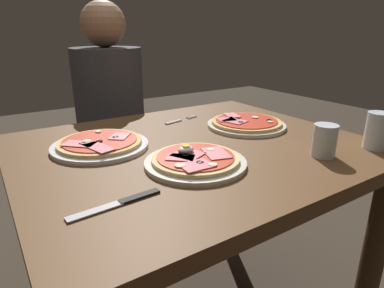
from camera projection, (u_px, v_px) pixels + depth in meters
dining_table at (194, 181)px, 1.04m from camera, size 1.01×0.86×0.73m
pizza_foreground at (195, 160)px, 0.84m from camera, size 0.26×0.26×0.05m
pizza_across_left at (100, 144)px, 0.96m from camera, size 0.28×0.28×0.03m
pizza_across_right at (246, 124)px, 1.17m from camera, size 0.28×0.28×0.03m
water_glass_near at (324, 143)px, 0.89m from camera, size 0.06×0.06×0.09m
water_glass_far at (377, 133)px, 0.95m from camera, size 0.06×0.06×0.11m
fork at (179, 120)px, 1.24m from camera, size 0.16×0.05×0.00m
knife at (122, 202)px, 0.66m from camera, size 0.20×0.03×0.01m
diner_person at (112, 136)px, 1.62m from camera, size 0.32×0.32×1.18m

